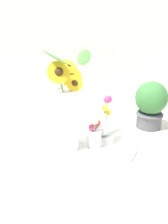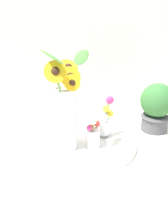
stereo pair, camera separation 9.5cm
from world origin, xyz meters
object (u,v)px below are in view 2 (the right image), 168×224
(mason_jar_sunflowers, at_px, (66,110))
(potted_plant, at_px, (156,106))
(vase_small_center, at_px, (93,136))
(vase_bulb_right, at_px, (105,123))
(serving_tray, at_px, (84,142))

(mason_jar_sunflowers, xyz_separation_m, potted_plant, (0.48, 0.04, -0.06))
(vase_small_center, bearing_deg, potted_plant, 12.46)
(vase_small_center, xyz_separation_m, vase_bulb_right, (0.09, 0.08, 0.01))
(serving_tray, bearing_deg, potted_plant, 2.25)
(serving_tray, distance_m, vase_bulb_right, 0.13)
(serving_tray, height_order, vase_small_center, vase_small_center)
(serving_tray, bearing_deg, mason_jar_sunflowers, -163.77)
(mason_jar_sunflowers, height_order, potted_plant, mason_jar_sunflowers)
(serving_tray, bearing_deg, vase_small_center, -75.62)
(serving_tray, xyz_separation_m, potted_plant, (0.39, 0.02, 0.12))
(serving_tray, relative_size, vase_bulb_right, 2.45)
(serving_tray, height_order, mason_jar_sunflowers, mason_jar_sunflowers)
(serving_tray, relative_size, potted_plant, 1.91)
(vase_small_center, xyz_separation_m, potted_plant, (0.37, 0.08, 0.06))
(vase_small_center, bearing_deg, serving_tray, 104.38)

